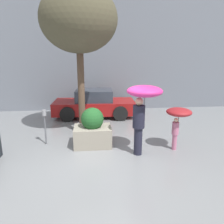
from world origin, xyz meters
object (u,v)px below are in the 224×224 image
object	(u,v)px
person_adult	(143,101)
street_tree	(79,20)
planter_box	(93,130)
parked_car_near	(94,104)
parking_meter	(45,120)
person_child	(178,116)

from	to	relation	value
person_adult	street_tree	distance (m)	3.68
planter_box	person_adult	bearing A→B (deg)	-28.37
person_adult	parked_car_near	bearing A→B (deg)	94.15
parked_car_near	street_tree	xyz separation A→B (m)	(-0.50, -2.42, 3.49)
planter_box	person_adult	world-z (taller)	person_adult
street_tree	planter_box	bearing A→B (deg)	-72.97
parked_car_near	parking_meter	world-z (taller)	parked_car_near
parked_car_near	person_adult	bearing A→B (deg)	-161.11
person_child	parking_meter	world-z (taller)	person_child
parked_car_near	parking_meter	xyz separation A→B (m)	(-1.70, -3.40, 0.25)
street_tree	parking_meter	world-z (taller)	street_tree
planter_box	parked_car_near	distance (m)	3.67
planter_box	person_child	xyz separation A→B (m)	(2.67, -0.55, 0.57)
parked_car_near	person_child	bearing A→B (deg)	-146.79
street_tree	parking_meter	bearing A→B (deg)	-140.91
planter_box	street_tree	world-z (taller)	street_tree
person_child	street_tree	world-z (taller)	street_tree
person_adult	street_tree	bearing A→B (deg)	119.63
parking_meter	planter_box	bearing A→B (deg)	-9.51
person_adult	parking_meter	world-z (taller)	person_adult
person_adult	person_child	distance (m)	1.34
street_tree	parking_meter	xyz separation A→B (m)	(-1.20, -0.98, -3.23)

